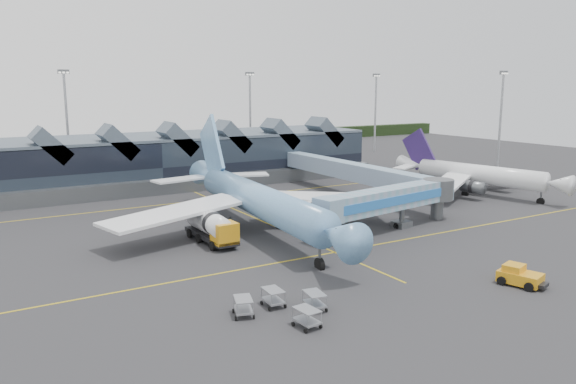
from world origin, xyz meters
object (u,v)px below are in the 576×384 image
main_airliner (255,199)px  jet_bridge (398,198)px  regional_jet (474,174)px  pushback_tug (520,276)px  fuel_truck (210,225)px

main_airliner → jet_bridge: size_ratio=1.86×
main_airliner → regional_jet: 46.09m
main_airliner → jet_bridge: (17.11, -8.49, -0.28)m
regional_jet → pushback_tug: bearing=-145.4°
jet_bridge → pushback_tug: (-4.52, -22.69, -3.28)m
regional_jet → pushback_tug: size_ratio=6.82×
pushback_tug → main_airliner: bearing=94.9°
main_airliner → regional_jet: (45.93, 3.74, -0.86)m
pushback_tug → fuel_truck: bearing=106.6°
fuel_truck → regional_jet: bearing=3.9°
main_airliner → fuel_truck: 7.68m
regional_jet → fuel_truck: (-53.06, -5.30, -1.52)m
regional_jet → fuel_truck: regional_jet is taller
jet_bridge → main_airliner: bearing=144.8°
main_airliner → fuel_truck: (-7.13, -1.56, -2.37)m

